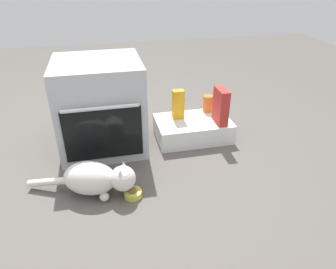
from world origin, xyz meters
TOP-DOWN VIEW (x-y plane):
  - ground at (0.00, 0.00)m, footprint 8.00×8.00m
  - oven at (-0.05, 0.46)m, footprint 0.62×0.63m
  - pantry_cabinet at (0.66, 0.42)m, footprint 0.60×0.38m
  - food_bowl at (0.09, -0.21)m, footprint 0.11×0.11m
  - cat at (-0.12, -0.14)m, footprint 0.68×0.31m
  - cereal_box at (0.86, 0.34)m, footprint 0.07×0.18m
  - juice_carton at (0.55, 0.48)m, footprint 0.09×0.06m
  - sauce_jar at (0.83, 0.55)m, footprint 0.08×0.08m

SIDE VIEW (x-z plane):
  - ground at x=0.00m, z-range 0.00..0.00m
  - food_bowl at x=0.09m, z-range -0.01..0.06m
  - pantry_cabinet at x=0.66m, z-range 0.00..0.16m
  - cat at x=-0.12m, z-range 0.01..0.24m
  - sauce_jar at x=0.83m, z-range 0.16..0.30m
  - juice_carton at x=0.55m, z-range 0.16..0.40m
  - cereal_box at x=0.86m, z-range 0.16..0.44m
  - oven at x=-0.05m, z-range 0.00..0.68m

